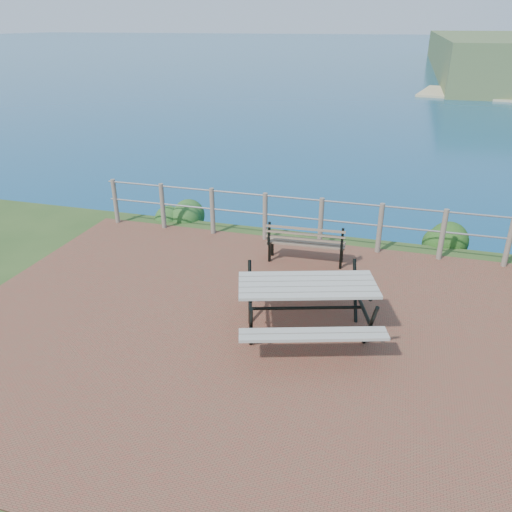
# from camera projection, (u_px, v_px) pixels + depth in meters

# --- Properties ---
(ground) EXTENTS (10.00, 7.00, 0.12)m
(ground) POSITION_uv_depth(u_px,v_px,m) (281.00, 336.00, 7.23)
(ground) COLOR brown
(ground) RESTS_ON ground
(ocean) EXTENTS (1200.00, 1200.00, 0.00)m
(ocean) POSITION_uv_depth(u_px,v_px,m) (409.00, 34.00, 181.12)
(ocean) COLOR #145C7B
(ocean) RESTS_ON ground
(safety_railing) EXTENTS (9.40, 0.10, 1.00)m
(safety_railing) POSITION_uv_depth(u_px,v_px,m) (321.00, 220.00, 9.90)
(safety_railing) COLOR #6B5B4C
(safety_railing) RESTS_ON ground
(picnic_table) EXTENTS (2.07, 1.61, 0.81)m
(picnic_table) POSITION_uv_depth(u_px,v_px,m) (307.00, 303.00, 7.07)
(picnic_table) COLOR #9C968C
(picnic_table) RESTS_ON ground
(park_bench) EXTENTS (1.45, 0.43, 0.81)m
(park_bench) POSITION_uv_depth(u_px,v_px,m) (306.00, 236.00, 9.22)
(park_bench) COLOR brown
(park_bench) RESTS_ON ground
(shrub_lip_west) EXTENTS (0.81, 0.81, 0.56)m
(shrub_lip_west) POSITION_uv_depth(u_px,v_px,m) (180.00, 217.00, 11.65)
(shrub_lip_west) COLOR #2C511E
(shrub_lip_west) RESTS_ON ground
(shrub_lip_east) EXTENTS (0.83, 0.83, 0.59)m
(shrub_lip_east) POSITION_uv_depth(u_px,v_px,m) (443.00, 242.00, 10.35)
(shrub_lip_east) COLOR #1D4916
(shrub_lip_east) RESTS_ON ground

